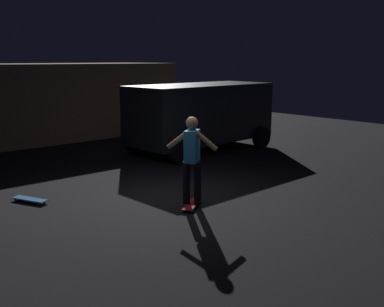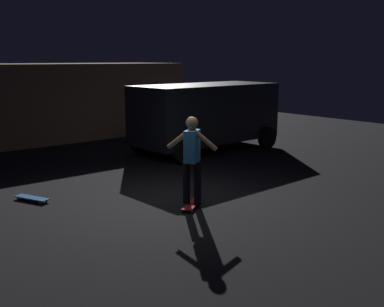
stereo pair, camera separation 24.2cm
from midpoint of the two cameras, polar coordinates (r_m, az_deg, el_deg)
The scene contains 5 objects.
ground_plane at distance 9.26m, azimuth -3.68°, elevation -6.02°, with size 28.00×28.00×0.00m, color black.
parked_van at distance 14.27m, azimuth 0.61°, elevation 4.98°, with size 4.68×2.36×2.03m.
skateboard_ridden at distance 8.94m, azimuth -0.78°, elevation -6.26°, with size 0.76×0.60×0.07m.
skateboard_spare at distance 9.84m, azimuth -19.88°, elevation -5.30°, with size 0.49×0.80×0.07m.
skater at distance 8.69m, azimuth -0.80°, elevation -0.09°, with size 0.62×0.87×1.67m.
Camera 1 is at (-5.45, -6.94, 2.78)m, focal length 43.63 mm.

